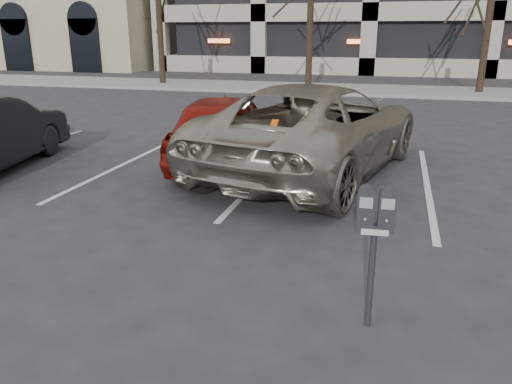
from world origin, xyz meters
TOP-DOWN VIEW (x-y plane):
  - ground at (0.00, 0.00)m, footprint 140.00×140.00m
  - sidewalk at (0.00, 16.00)m, footprint 80.00×4.00m
  - stall_lines at (-1.40, 2.30)m, footprint 16.90×5.20m
  - parking_meter at (0.70, -2.22)m, footprint 0.33×0.15m
  - suv_silver at (-0.59, 2.68)m, footprint 3.86×6.18m
  - car_red at (-2.35, 2.81)m, footprint 2.24×4.25m

SIDE VIEW (x-z plane):
  - ground at x=0.00m, z-range 0.00..0.00m
  - stall_lines at x=-1.40m, z-range 0.00..0.01m
  - sidewalk at x=0.00m, z-range 0.00..0.12m
  - car_red at x=-2.35m, z-range 0.00..1.38m
  - suv_silver at x=-0.59m, z-range 0.00..1.60m
  - parking_meter at x=0.70m, z-range 0.33..1.58m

